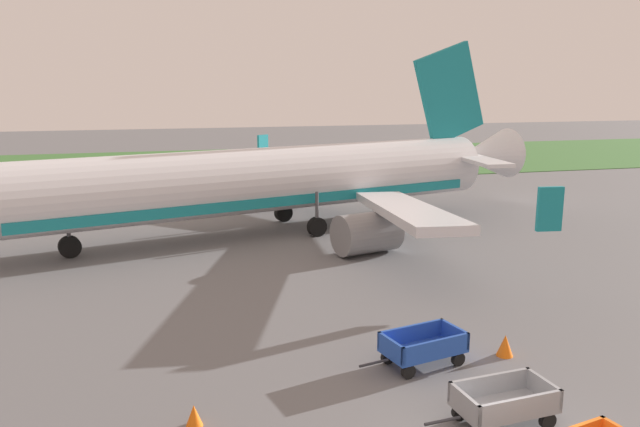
{
  "coord_description": "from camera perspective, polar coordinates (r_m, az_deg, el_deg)",
  "views": [
    {
      "loc": [
        -7.65,
        -11.25,
        8.69
      ],
      "look_at": [
        -0.8,
        15.59,
        2.8
      ],
      "focal_mm": 34.9,
      "sensor_mm": 36.0,
      "label": 1
    }
  ],
  "objects": [
    {
      "name": "traffic_cone_mid_apron",
      "position": [
        21.34,
        16.61,
        -11.51
      ],
      "size": [
        0.54,
        0.54,
        0.71
      ],
      "primitive_type": "cone",
      "color": "orange",
      "rests_on": "ground"
    },
    {
      "name": "baggage_cart_fourth_in_row",
      "position": [
        20.05,
        9.41,
        -11.96
      ],
      "size": [
        3.63,
        1.92,
        1.07
      ],
      "color": "#234CB2",
      "rests_on": "ground"
    },
    {
      "name": "airplane",
      "position": [
        36.36,
        -4.0,
        3.06
      ],
      "size": [
        37.17,
        30.12,
        11.34
      ],
      "color": "silver",
      "rests_on": "ground"
    },
    {
      "name": "baggage_cart_third_in_row",
      "position": [
        17.36,
        16.49,
        -16.3
      ],
      "size": [
        3.6,
        1.63,
        1.07
      ],
      "color": "gray",
      "rests_on": "ground"
    },
    {
      "name": "traffic_cone_near_plane",
      "position": [
        17.09,
        -11.47,
        -17.7
      ],
      "size": [
        0.44,
        0.44,
        0.58
      ],
      "primitive_type": "cone",
      "color": "orange",
      "rests_on": "ground"
    },
    {
      "name": "grass_strip",
      "position": [
        68.29,
        -7.8,
        4.6
      ],
      "size": [
        220.0,
        28.0,
        0.06
      ],
      "primitive_type": "cube",
      "color": "#3D7033",
      "rests_on": "ground"
    }
  ]
}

